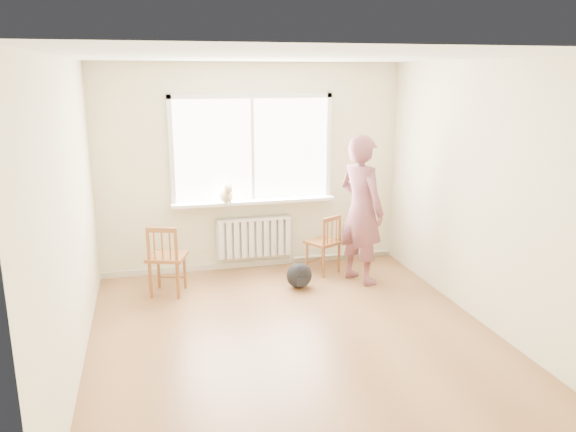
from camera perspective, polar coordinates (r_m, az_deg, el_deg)
floor at (r=5.70m, az=0.83°, el=-12.38°), size 4.50×4.50×0.00m
ceiling at (r=5.09m, az=0.95°, el=15.89°), size 4.50×4.50×0.00m
back_wall at (r=7.39m, az=-3.66°, el=4.87°), size 4.00×0.01×2.70m
window at (r=7.32m, az=-3.66°, el=7.25°), size 2.12×0.05×1.42m
windowsill at (r=7.36m, az=-3.45°, el=1.51°), size 2.15×0.22×0.04m
radiator at (r=7.50m, az=-3.42°, el=-2.12°), size 1.00×0.12×0.55m
heating_pipe at (r=7.95m, az=5.47°, el=-3.91°), size 1.40×0.04×0.04m
baseboard at (r=7.70m, az=-3.49°, el=-4.82°), size 4.00×0.03×0.08m
chair_left at (r=6.75m, az=-12.30°, el=-4.38°), size 0.53×0.52×0.86m
chair_right at (r=7.33m, az=3.85°, el=-2.85°), size 0.52×0.51×0.79m
person at (r=6.96m, az=7.45°, el=0.61°), size 0.68×0.80×1.85m
cat at (r=7.19m, az=-6.29°, el=2.21°), size 0.21×0.41×0.28m
backpack at (r=6.90m, az=1.15°, el=-6.05°), size 0.38×0.33×0.32m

